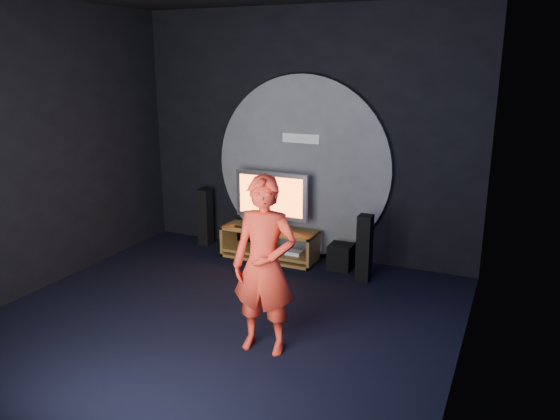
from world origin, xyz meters
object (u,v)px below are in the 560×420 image
object	(u,v)px
tower_speaker_left	(205,217)
player	(264,266)
media_console	(270,246)
tv	(271,198)
tower_speaker_right	(364,248)
subwoofer	(341,257)

from	to	relation	value
tower_speaker_left	player	bearing A→B (deg)	-48.21
media_console	tv	world-z (taller)	tv
tower_speaker_right	subwoofer	xyz separation A→B (m)	(-0.40, 0.27, -0.27)
media_console	tower_speaker_right	xyz separation A→B (m)	(1.45, -0.22, 0.25)
media_console	tower_speaker_left	distance (m)	1.22
tv	tower_speaker_left	size ratio (longest dim) A/B	1.23
tv	media_console	bearing A→B (deg)	-83.96
tower_speaker_left	player	world-z (taller)	player
tv	tower_speaker_right	distance (m)	1.55
tower_speaker_left	player	distance (m)	3.38
player	tower_speaker_right	bearing A→B (deg)	73.57
media_console	tower_speaker_left	bearing A→B (deg)	171.88
subwoofer	media_console	bearing A→B (deg)	-177.46
subwoofer	tower_speaker_left	bearing A→B (deg)	176.87
tower_speaker_left	player	size ratio (longest dim) A/B	0.50
player	tv	bearing A→B (deg)	108.22
tower_speaker_left	subwoofer	bearing A→B (deg)	-3.13
subwoofer	tv	bearing A→B (deg)	178.89
tower_speaker_left	tv	bearing A→B (deg)	-4.94
media_console	subwoofer	distance (m)	1.05
tv	subwoofer	world-z (taller)	tv
tower_speaker_right	player	size ratio (longest dim) A/B	0.50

